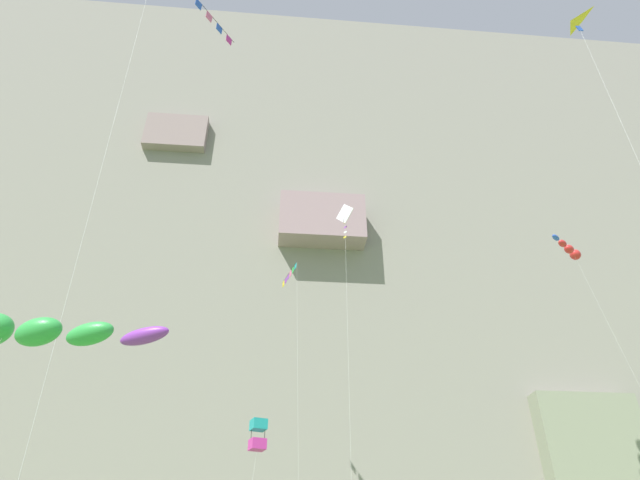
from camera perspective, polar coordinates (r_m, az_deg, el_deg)
cliff_face at (r=78.30m, az=-0.79°, el=-3.42°), size 180.00×30.89×81.27m
kite_windsock_far_right at (r=13.37m, az=-28.24°, el=-8.65°), size 4.97×3.76×7.06m
kite_box_high_right at (r=42.69m, az=-6.65°, el=-19.98°), size 1.63×2.85×12.47m
kite_banner_low_right at (r=47.99m, az=-3.24°, el=-5.03°), size 1.98×4.21×25.92m
kite_delta_mid_left at (r=40.15m, az=25.73°, el=19.27°), size 2.01×2.97×32.59m
kite_diamond_front_field at (r=46.65m, az=2.67°, el=2.27°), size 1.29×3.84×30.65m
kite_windsock_low_center at (r=55.67m, az=25.13°, el=-0.97°), size 6.21×3.86×29.06m
kite_banner_near_cliff at (r=35.60m, az=-13.29°, el=22.62°), size 4.04×7.03×32.21m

